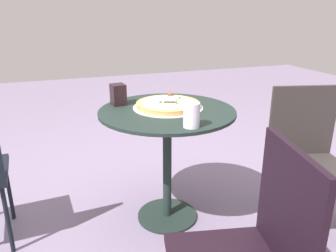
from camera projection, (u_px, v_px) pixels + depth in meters
ground_plane at (167, 216)px, 2.19m from camera, size 10.00×10.00×0.00m
patio_table at (167, 137)px, 2.00m from camera, size 0.81×0.81×0.74m
pizza_on_tray at (168, 105)px, 1.98m from camera, size 0.42×0.42×0.05m
pizza_server at (169, 96)px, 2.03m from camera, size 0.21×0.12×0.02m
drinking_cup at (191, 115)px, 1.64m from camera, size 0.08×0.08×0.12m
napkin_dispenser at (118, 95)px, 2.03m from camera, size 0.10×0.09×0.13m
patio_chair_near at (308, 152)px, 1.96m from camera, size 0.50×0.50×0.87m
patio_chair_far at (252, 250)px, 1.15m from camera, size 0.49×0.49×0.88m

